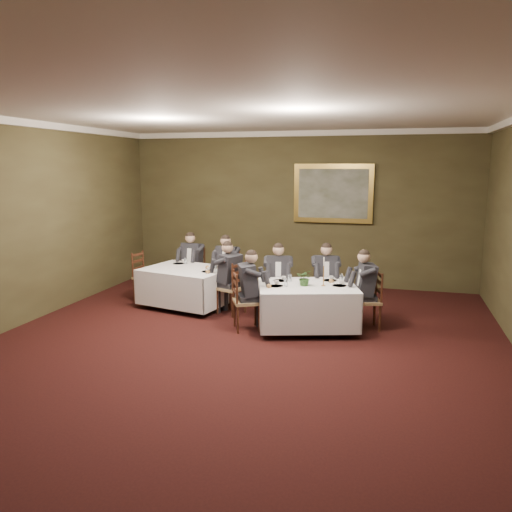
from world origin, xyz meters
The scene contains 26 objects.
ground centered at (0.00, 0.00, 0.00)m, with size 10.00×10.00×0.00m, color black.
ceiling centered at (0.00, 0.00, 3.50)m, with size 8.00×10.00×0.10m, color silver.
back_wall centered at (0.00, 5.00, 1.75)m, with size 8.00×0.10×3.50m, color #38311C.
crown_molding centered at (0.00, 0.00, 3.44)m, with size 8.00×10.00×0.12m.
table_main centered at (0.81, 1.69, 0.45)m, with size 1.91×1.65×0.67m.
table_second centered at (-1.69, 2.43, 0.45)m, with size 1.85×1.56×0.67m.
chair_main_backleft centered at (0.15, 2.36, 0.28)m, with size 0.52×0.51×1.00m.
diner_main_backleft centered at (0.16, 2.35, 0.51)m, with size 0.50×0.56×1.35m.
chair_main_backright centered at (0.98, 2.61, 0.28)m, with size 0.52×0.50×1.00m.
diner_main_backright centered at (0.99, 2.60, 0.51)m, with size 0.49×0.55×1.35m.
chair_main_endleft centered at (-0.17, 1.40, 0.28)m, with size 0.57×0.58×1.00m.
diner_main_endleft centered at (-0.16, 1.40, 0.51)m, with size 0.61×0.57×1.35m.
chair_main_endright centered at (1.79, 1.99, 0.28)m, with size 0.52×0.54×1.00m.
diner_main_endright centered at (1.78, 1.98, 0.51)m, with size 0.57×0.52×1.35m.
chair_sec_backleft centered at (-1.94, 3.34, 0.28)m, with size 0.48×0.46×1.00m.
diner_sec_backleft centered at (-1.94, 3.33, 0.51)m, with size 0.45×0.51×1.35m.
chair_sec_backright centered at (-1.09, 3.15, 0.28)m, with size 0.47×0.45×1.00m.
diner_sec_backright centered at (-1.09, 3.14, 0.51)m, with size 0.44×0.51×1.35m.
chair_sec_endright centered at (-0.70, 2.21, 0.28)m, with size 0.55×0.56×1.00m.
diner_sec_endright centered at (-0.71, 2.22, 0.51)m, with size 0.59×0.55×1.35m.
chair_sec_endleft centered at (-2.69, 2.65, 0.28)m, with size 0.46×0.48×1.00m.
centerpiece centered at (0.78, 1.64, 0.91)m, with size 0.26×0.23×0.29m, color #2D5926.
candlestick centered at (1.07, 1.71, 0.95)m, with size 0.07×0.07×0.50m.
place_setting_table_main centered at (0.35, 1.92, 0.80)m, with size 0.33×0.31×0.14m.
place_setting_table_second centered at (-1.99, 2.89, 0.80)m, with size 0.33×0.31×0.14m.
painting centered at (0.81, 4.94, 2.12)m, with size 1.76×0.09×1.31m.
Camera 1 is at (2.16, -6.34, 2.71)m, focal length 35.00 mm.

